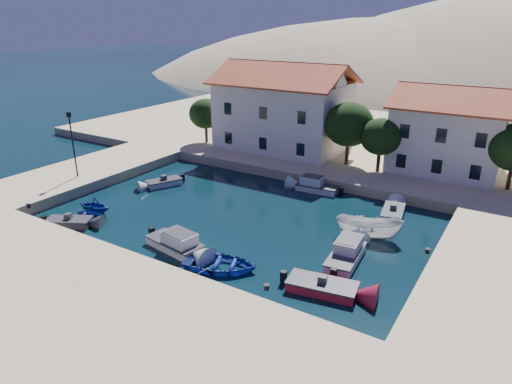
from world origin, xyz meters
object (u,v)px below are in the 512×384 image
cabin_cruiser_south (174,242)px  boat_east (368,238)px  building_left (283,105)px  building_mid (450,128)px  rowboat_south (221,269)px  cabin_cruiser_east (346,255)px  lamppost (72,138)px

cabin_cruiser_south → boat_east: 14.22m
building_left → cabin_cruiser_south: size_ratio=3.16×
cabin_cruiser_south → building_mid: bearing=72.1°
rowboat_south → cabin_cruiser_east: (6.50, 5.26, 0.48)m
building_mid → cabin_cruiser_south: building_mid is taller
cabin_cruiser_south → building_left: bearing=110.2°
building_left → rowboat_south: size_ratio=3.01×
lamppost → boat_east: bearing=8.4°
cabin_cruiser_south → cabin_cruiser_east: size_ratio=1.02×
building_mid → boat_east: building_mid is taller
lamppost → building_mid: bearing=35.4°
building_left → building_mid: size_ratio=1.40×
cabin_cruiser_east → building_left: bearing=32.9°
building_left → cabin_cruiser_south: (4.99, -24.80, -5.46)m
lamppost → cabin_cruiser_east: lamppost is taller
lamppost → rowboat_south: bearing=-14.4°
building_mid → building_left: bearing=-176.8°
building_mid → rowboat_south: size_ratio=2.15×
rowboat_south → boat_east: 11.56m
cabin_cruiser_east → cabin_cruiser_south: bearing=107.6°
rowboat_south → building_left: bearing=-0.1°
building_left → cabin_cruiser_east: 26.26m
lamppost → cabin_cruiser_east: bearing=-0.3°
rowboat_south → boat_east: (6.63, 9.48, 0.00)m
rowboat_south → lamppost: bearing=55.1°
lamppost → boat_east: 28.28m
cabin_cruiser_east → boat_east: cabin_cruiser_east is taller
building_left → lamppost: bearing=-119.9°
building_left → lamppost: (-11.50, -20.00, -1.18)m
building_mid → boat_east: bearing=-96.5°
rowboat_south → cabin_cruiser_east: size_ratio=1.06×
lamppost → cabin_cruiser_south: (16.49, -4.80, -4.28)m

